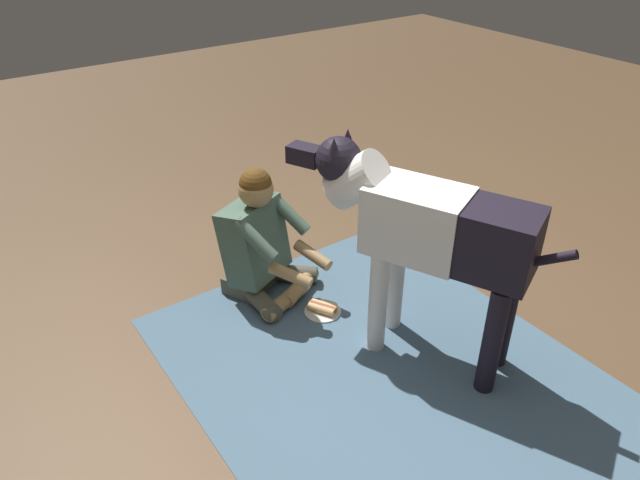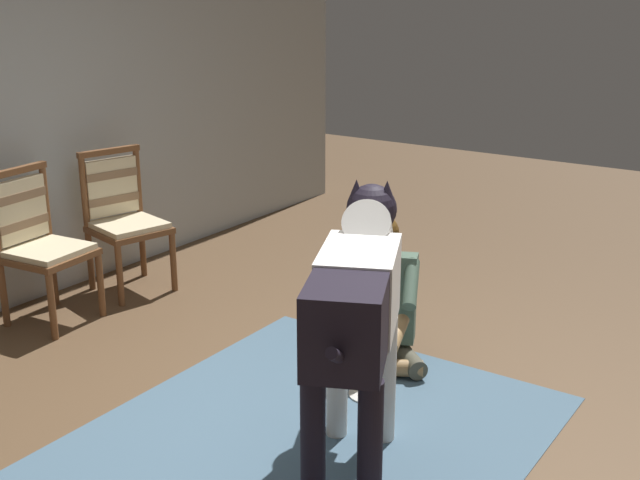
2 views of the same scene
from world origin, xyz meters
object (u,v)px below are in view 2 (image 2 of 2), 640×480
at_px(dining_chair_right_of_pair, 122,213).
at_px(person_sitting_on_floor, 380,302).
at_px(large_dog, 357,301).
at_px(hot_dog_on_plate, 370,391).
at_px(dining_chair_left_of_pair, 37,238).

distance_m(dining_chair_right_of_pair, person_sitting_on_floor, 2.08).
height_order(person_sitting_on_floor, large_dog, large_dog).
xyz_separation_m(dining_chair_right_of_pair, hot_dog_on_plate, (-0.40, -2.26, -0.52)).
height_order(dining_chair_left_of_pair, person_sitting_on_floor, dining_chair_left_of_pair).
bearing_deg(person_sitting_on_floor, dining_chair_left_of_pair, 108.55).
bearing_deg(hot_dog_on_plate, dining_chair_right_of_pair, 79.83).
relative_size(dining_chair_right_of_pair, large_dog, 0.69).
relative_size(dining_chair_right_of_pair, person_sitting_on_floor, 1.15).
distance_m(large_dog, hot_dog_on_plate, 0.95).
bearing_deg(person_sitting_on_floor, large_dog, -155.60).
bearing_deg(person_sitting_on_floor, dining_chair_right_of_pair, 89.90).
distance_m(dining_chair_left_of_pair, hot_dog_on_plate, 2.33).
xyz_separation_m(dining_chair_left_of_pair, hot_dog_on_plate, (0.30, -2.26, -0.52)).
distance_m(person_sitting_on_floor, hot_dog_on_plate, 0.55).
relative_size(person_sitting_on_floor, hot_dog_on_plate, 3.79).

